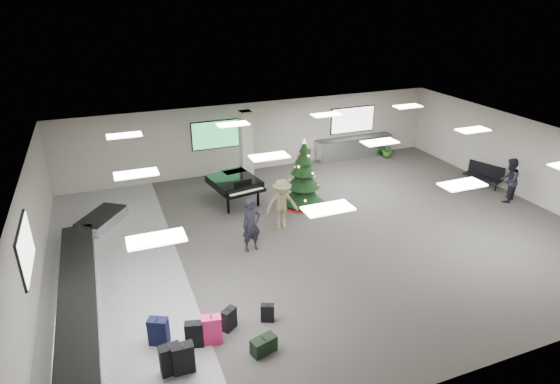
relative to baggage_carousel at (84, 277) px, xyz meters
name	(u,v)px	position (x,y,z in m)	size (l,w,h in m)	color
ground	(323,234)	(7.84, 0.08, -0.21)	(18.00, 18.00, 0.00)	#3D3A38
room_envelope	(307,167)	(7.46, 0.75, 2.12)	(18.02, 14.02, 3.21)	#9D9B90
baggage_carousel	(84,277)	(0.00, 0.00, 0.00)	(2.28, 9.71, 0.43)	silver
service_counter	(354,147)	(12.84, 6.73, 0.33)	(4.05, 0.65, 1.08)	silver
suitcase_0	(171,359)	(1.79, -4.44, 0.16)	(0.49, 0.30, 0.76)	black
suitcase_1	(194,334)	(2.46, -3.79, 0.12)	(0.48, 0.33, 0.69)	black
pink_suitcase	(212,330)	(2.88, -3.82, 0.16)	(0.52, 0.35, 0.76)	#FF2173
suitcase_3	(229,319)	(3.40, -3.50, 0.08)	(0.45, 0.40, 0.61)	black
navy_suitcase	(159,331)	(1.68, -3.40, 0.15)	(0.54, 0.45, 0.74)	black
suitcase_5	(183,358)	(2.06, -4.51, 0.16)	(0.50, 0.29, 0.76)	black
green_duffel	(264,345)	(3.93, -4.61, -0.01)	(0.67, 0.46, 0.43)	black
suitcase_7	(267,313)	(4.41, -3.57, 0.04)	(0.39, 0.30, 0.52)	black
christmas_tree	(304,182)	(8.19, 2.62, 0.72)	(1.92, 1.92, 2.73)	maroon
grand_piano	(235,183)	(5.71, 3.70, 0.66)	(1.99, 2.39, 1.23)	black
bench	(485,174)	(16.22, 1.39, 0.35)	(1.06, 1.67, 1.00)	black
traveler_a	(251,225)	(5.17, 0.00, 0.69)	(0.66, 0.43, 1.81)	black
traveler_b	(282,204)	(6.66, 1.06, 0.72)	(1.20, 0.69, 1.86)	olive
traveler_bench	(509,180)	(15.93, -0.13, 0.69)	(0.88, 0.69, 1.81)	black
potted_plant_left	(307,158)	(10.07, 6.38, 0.23)	(0.49, 0.40, 0.89)	#1B4516
potted_plant_right	(387,149)	(14.43, 6.13, 0.23)	(0.50, 0.50, 0.89)	#1B4516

